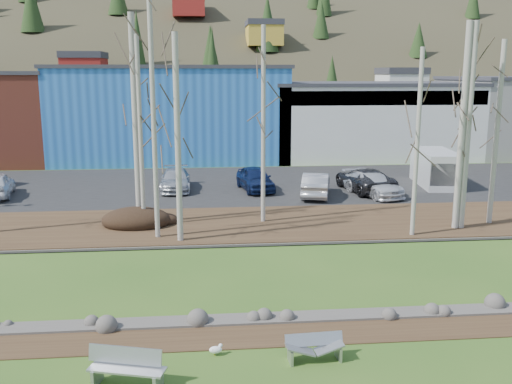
{
  "coord_description": "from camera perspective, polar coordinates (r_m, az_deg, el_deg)",
  "views": [
    {
      "loc": [
        -3.42,
        -13.65,
        7.71
      ],
      "look_at": [
        -1.05,
        10.98,
        2.5
      ],
      "focal_mm": 40.0,
      "sensor_mm": 36.0,
      "label": 1
    }
  ],
  "objects": [
    {
      "name": "ground",
      "position": [
        16.05,
        7.85,
        -16.95
      ],
      "size": [
        200.0,
        200.0,
        0.0
      ],
      "primitive_type": "plane",
      "color": "#31551A",
      "rests_on": "ground"
    },
    {
      "name": "bench_intact",
      "position": [
        15.22,
        -12.82,
        -16.77
      ],
      "size": [
        2.01,
        1.06,
        0.97
      ],
      "rotation": [
        0.0,
        0.0,
        -0.27
      ],
      "color": "#ABADAF",
      "rests_on": "ground"
    },
    {
      "name": "birch_4",
      "position": [
        25.6,
        -7.84,
        5.21
      ],
      "size": [
        0.27,
        0.27,
        9.26
      ],
      "color": "beige",
      "rests_on": "far_bank"
    },
    {
      "name": "hillside",
      "position": [
        98.2,
        -3.64,
        17.59
      ],
      "size": [
        160.0,
        72.0,
        35.0
      ],
      "primitive_type": null,
      "color": "#2F2B1C",
      "rests_on": "ground"
    },
    {
      "name": "bench_damaged",
      "position": [
        16.17,
        5.86,
        -15.21
      ],
      "size": [
        1.63,
        0.62,
        0.71
      ],
      "rotation": [
        0.0,
        0.0,
        0.06
      ],
      "color": "#ABADAF",
      "rests_on": "ground"
    },
    {
      "name": "birch_5",
      "position": [
        28.72,
        0.74,
        6.59
      ],
      "size": [
        0.22,
        0.22,
        9.82
      ],
      "color": "beige",
      "rests_on": "far_bank"
    },
    {
      "name": "far_bank",
      "position": [
        29.37,
        1.39,
        -3.18
      ],
      "size": [
        80.0,
        7.0,
        0.15
      ],
      "primitive_type": "cube",
      "color": "#382616",
      "rests_on": "ground"
    },
    {
      "name": "birch_2",
      "position": [
        28.88,
        -11.97,
        6.91
      ],
      "size": [
        0.31,
        0.31,
        10.36
      ],
      "color": "beige",
      "rests_on": "far_bank"
    },
    {
      "name": "birch_3",
      "position": [
        26.21,
        -10.22,
        7.71
      ],
      "size": [
        0.22,
        0.22,
        11.46
      ],
      "color": "beige",
      "rests_on": "far_bank"
    },
    {
      "name": "car_2",
      "position": [
        37.15,
        -0.08,
        1.34
      ],
      "size": [
        2.52,
        4.74,
        1.54
      ],
      "primitive_type": "imported",
      "rotation": [
        0.0,
        0.0,
        0.16
      ],
      "color": "#13204A",
      "rests_on": "parking_lot"
    },
    {
      "name": "car_3",
      "position": [
        35.53,
        6.02,
        0.75
      ],
      "size": [
        2.66,
        4.78,
        1.49
      ],
      "primitive_type": "imported",
      "rotation": [
        0.0,
        0.0,
        2.89
      ],
      "color": "#ACACAE",
      "rests_on": "parking_lot"
    },
    {
      "name": "van_white",
      "position": [
        40.54,
        17.62,
        2.25
      ],
      "size": [
        2.9,
        5.59,
        2.34
      ],
      "rotation": [
        0.0,
        0.0,
        -0.13
      ],
      "color": "white",
      "rests_on": "parking_lot"
    },
    {
      "name": "dirt_strip",
      "position": [
        17.86,
        6.27,
        -13.71
      ],
      "size": [
        80.0,
        1.8,
        0.03
      ],
      "primitive_type": "cube",
      "color": "#382616",
      "rests_on": "ground"
    },
    {
      "name": "far_bank_rocks",
      "position": [
        26.34,
        2.22,
        -5.14
      ],
      "size": [
        80.0,
        0.8,
        0.46
      ],
      "primitive_type": null,
      "color": "#47423D",
      "rests_on": "ground"
    },
    {
      "name": "birch_8",
      "position": [
        30.89,
        22.92,
        5.39
      ],
      "size": [
        0.25,
        0.25,
        9.12
      ],
      "color": "beige",
      "rests_on": "far_bank"
    },
    {
      "name": "river",
      "position": [
        22.49,
        3.62,
        -8.18
      ],
      "size": [
        80.0,
        8.0,
        0.9
      ],
      "primitive_type": null,
      "color": "#142030",
      "rests_on": "ground"
    },
    {
      "name": "car_5",
      "position": [
        36.43,
        11.66,
        0.78
      ],
      "size": [
        3.33,
        5.22,
        1.41
      ],
      "primitive_type": "imported",
      "rotation": [
        0.0,
        0.0,
        0.3
      ],
      "color": "silver",
      "rests_on": "parking_lot"
    },
    {
      "name": "birch_1",
      "position": [
        28.41,
        -11.48,
        5.81
      ],
      "size": [
        0.22,
        0.22,
        9.33
      ],
      "color": "beige",
      "rests_on": "far_bank"
    },
    {
      "name": "near_bank_rocks",
      "position": [
        18.75,
        5.64,
        -12.44
      ],
      "size": [
        80.0,
        0.8,
        0.5
      ],
      "primitive_type": null,
      "color": "#47423D",
      "rests_on": "ground"
    },
    {
      "name": "building_blue",
      "position": [
        52.83,
        -8.36,
        7.91
      ],
      "size": [
        20.4,
        12.24,
        8.3
      ],
      "color": "#215AA8",
      "rests_on": "ground"
    },
    {
      "name": "building_white",
      "position": [
        55.01,
        10.89,
        7.2
      ],
      "size": [
        18.36,
        12.24,
        6.8
      ],
      "color": "silver",
      "rests_on": "ground"
    },
    {
      "name": "car_1",
      "position": [
        37.67,
        -8.06,
        1.23
      ],
      "size": [
        2.0,
        4.71,
        1.35
      ],
      "primitive_type": "imported",
      "rotation": [
        0.0,
        0.0,
        0.02
      ],
      "color": "#A6A9AE",
      "rests_on": "parking_lot"
    },
    {
      "name": "birch_6",
      "position": [
        27.31,
        15.82,
        4.66
      ],
      "size": [
        0.21,
        0.21,
        8.67
      ],
      "color": "beige",
      "rests_on": "far_bank"
    },
    {
      "name": "birch_7",
      "position": [
        29.32,
        20.44,
        6.06
      ],
      "size": [
        0.31,
        0.31,
        9.91
      ],
      "color": "beige",
      "rests_on": "far_bank"
    },
    {
      "name": "dirt_mound",
      "position": [
        29.33,
        -11.9,
        -2.62
      ],
      "size": [
        3.45,
        2.43,
        0.68
      ],
      "primitive_type": "ellipsoid",
      "color": "black",
      "rests_on": "far_bank"
    },
    {
      "name": "birch_10",
      "position": [
        29.19,
        19.92,
        6.07
      ],
      "size": [
        0.31,
        0.31,
        9.91
      ],
      "color": "beige",
      "rests_on": "far_bank"
    },
    {
      "name": "parking_lot",
      "position": [
        39.55,
        -0.43,
        0.75
      ],
      "size": [
        80.0,
        14.0,
        0.14
      ],
      "primitive_type": "cube",
      "color": "black",
      "rests_on": "ground"
    },
    {
      "name": "seagull",
      "position": [
        16.44,
        -4.02,
        -15.43
      ],
      "size": [
        0.42,
        0.22,
        0.31
      ],
      "rotation": [
        0.0,
        0.0,
        0.4
      ],
      "color": "gold",
      "rests_on": "ground"
    },
    {
      "name": "car_4",
      "position": [
        37.7,
        10.82,
        1.24
      ],
      "size": [
        3.22,
        5.64,
        1.48
      ],
      "primitive_type": "imported",
      "rotation": [
        0.0,
        0.0,
        3.29
      ],
      "color": "#2B2B2D",
      "rests_on": "parking_lot"
    }
  ]
}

